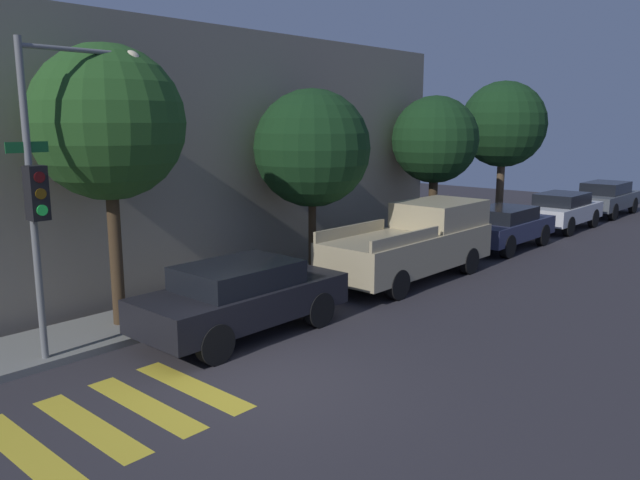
{
  "coord_description": "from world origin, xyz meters",
  "views": [
    {
      "loc": [
        -6.46,
        -7.03,
        4.22
      ],
      "look_at": [
        3.69,
        2.1,
        1.6
      ],
      "focal_mm": 35.0,
      "sensor_mm": 36.0,
      "label": 1
    }
  ],
  "objects_px": {
    "traffic_light_pole": "(59,159)",
    "tree_far_end": "(435,140)",
    "pickup_truck": "(416,242)",
    "sedan_tail_of_row": "(606,197)",
    "tree_midblock": "(312,148)",
    "sedan_middle": "(504,226)",
    "tree_near_corner": "(108,124)",
    "sedan_far_end": "(562,210)",
    "sedan_near_corner": "(242,296)",
    "tree_behind_truck": "(503,125)"
  },
  "relations": [
    {
      "from": "traffic_light_pole",
      "to": "tree_far_end",
      "type": "height_order",
      "value": "traffic_light_pole"
    },
    {
      "from": "tree_behind_truck",
      "to": "sedan_far_end",
      "type": "bearing_deg",
      "value": -60.27
    },
    {
      "from": "pickup_truck",
      "to": "sedan_tail_of_row",
      "type": "xyz_separation_m",
      "value": [
        15.47,
        0.0,
        -0.2
      ]
    },
    {
      "from": "tree_far_end",
      "to": "tree_behind_truck",
      "type": "xyz_separation_m",
      "value": [
        4.98,
        0.0,
        0.49
      ]
    },
    {
      "from": "traffic_light_pole",
      "to": "sedan_middle",
      "type": "bearing_deg",
      "value": -5.04
    },
    {
      "from": "traffic_light_pole",
      "to": "sedan_middle",
      "type": "height_order",
      "value": "traffic_light_pole"
    },
    {
      "from": "sedan_near_corner",
      "to": "tree_near_corner",
      "type": "relative_size",
      "value": 0.77
    },
    {
      "from": "sedan_middle",
      "to": "traffic_light_pole",
      "type": "bearing_deg",
      "value": 174.96
    },
    {
      "from": "tree_midblock",
      "to": "tree_behind_truck",
      "type": "relative_size",
      "value": 0.88
    },
    {
      "from": "sedan_far_end",
      "to": "tree_far_end",
      "type": "relative_size",
      "value": 0.83
    },
    {
      "from": "sedan_near_corner",
      "to": "sedan_middle",
      "type": "bearing_deg",
      "value": -0.0
    },
    {
      "from": "sedan_near_corner",
      "to": "tree_midblock",
      "type": "bearing_deg",
      "value": 25.69
    },
    {
      "from": "traffic_light_pole",
      "to": "tree_behind_truck",
      "type": "distance_m",
      "value": 18.26
    },
    {
      "from": "traffic_light_pole",
      "to": "tree_far_end",
      "type": "xyz_separation_m",
      "value": [
        13.26,
        0.81,
        0.0
      ]
    },
    {
      "from": "tree_far_end",
      "to": "tree_behind_truck",
      "type": "height_order",
      "value": "tree_behind_truck"
    },
    {
      "from": "sedan_tail_of_row",
      "to": "traffic_light_pole",
      "type": "bearing_deg",
      "value": 177.04
    },
    {
      "from": "traffic_light_pole",
      "to": "tree_far_end",
      "type": "bearing_deg",
      "value": 3.49
    },
    {
      "from": "pickup_truck",
      "to": "tree_far_end",
      "type": "xyz_separation_m",
      "value": [
        4.17,
        2.08,
        2.57
      ]
    },
    {
      "from": "sedan_near_corner",
      "to": "sedan_tail_of_row",
      "type": "bearing_deg",
      "value": -0.0
    },
    {
      "from": "traffic_light_pole",
      "to": "tree_behind_truck",
      "type": "relative_size",
      "value": 0.97
    },
    {
      "from": "sedan_middle",
      "to": "sedan_tail_of_row",
      "type": "relative_size",
      "value": 0.94
    },
    {
      "from": "sedan_near_corner",
      "to": "tree_far_end",
      "type": "height_order",
      "value": "tree_far_end"
    },
    {
      "from": "pickup_truck",
      "to": "traffic_light_pole",
      "type": "bearing_deg",
      "value": 172.03
    },
    {
      "from": "traffic_light_pole",
      "to": "tree_behind_truck",
      "type": "height_order",
      "value": "tree_behind_truck"
    },
    {
      "from": "traffic_light_pole",
      "to": "pickup_truck",
      "type": "relative_size",
      "value": 1.0
    },
    {
      "from": "pickup_truck",
      "to": "sedan_tail_of_row",
      "type": "relative_size",
      "value": 1.22
    },
    {
      "from": "sedan_tail_of_row",
      "to": "tree_far_end",
      "type": "height_order",
      "value": "tree_far_end"
    },
    {
      "from": "tree_far_end",
      "to": "sedan_middle",
      "type": "bearing_deg",
      "value": -61.04
    },
    {
      "from": "sedan_far_end",
      "to": "tree_midblock",
      "type": "xyz_separation_m",
      "value": [
        -12.21,
        2.08,
        2.72
      ]
    },
    {
      "from": "tree_midblock",
      "to": "tree_behind_truck",
      "type": "height_order",
      "value": "tree_behind_truck"
    },
    {
      "from": "sedan_tail_of_row",
      "to": "tree_midblock",
      "type": "distance_m",
      "value": 17.67
    },
    {
      "from": "tree_far_end",
      "to": "tree_behind_truck",
      "type": "relative_size",
      "value": 0.88
    },
    {
      "from": "traffic_light_pole",
      "to": "sedan_near_corner",
      "type": "relative_size",
      "value": 1.27
    },
    {
      "from": "sedan_middle",
      "to": "tree_far_end",
      "type": "distance_m",
      "value": 3.69
    },
    {
      "from": "sedan_far_end",
      "to": "sedan_near_corner",
      "type": "bearing_deg",
      "value": 180.0
    },
    {
      "from": "sedan_tail_of_row",
      "to": "tree_near_corner",
      "type": "height_order",
      "value": "tree_near_corner"
    },
    {
      "from": "traffic_light_pole",
      "to": "tree_near_corner",
      "type": "height_order",
      "value": "tree_near_corner"
    },
    {
      "from": "sedan_middle",
      "to": "tree_midblock",
      "type": "relative_size",
      "value": 0.85
    },
    {
      "from": "sedan_middle",
      "to": "sedan_far_end",
      "type": "height_order",
      "value": "sedan_far_end"
    },
    {
      "from": "pickup_truck",
      "to": "tree_midblock",
      "type": "xyz_separation_m",
      "value": [
        -1.87,
        2.08,
        2.49
      ]
    },
    {
      "from": "traffic_light_pole",
      "to": "tree_midblock",
      "type": "bearing_deg",
      "value": 6.4
    },
    {
      "from": "tree_midblock",
      "to": "traffic_light_pole",
      "type": "bearing_deg",
      "value": -173.6
    },
    {
      "from": "sedan_tail_of_row",
      "to": "tree_near_corner",
      "type": "relative_size",
      "value": 0.8
    },
    {
      "from": "sedan_far_end",
      "to": "tree_far_end",
      "type": "xyz_separation_m",
      "value": [
        -6.17,
        2.08,
        2.8
      ]
    },
    {
      "from": "sedan_tail_of_row",
      "to": "tree_behind_truck",
      "type": "xyz_separation_m",
      "value": [
        -6.32,
        2.08,
        3.26
      ]
    },
    {
      "from": "sedan_near_corner",
      "to": "sedan_far_end",
      "type": "relative_size",
      "value": 1.04
    },
    {
      "from": "pickup_truck",
      "to": "tree_midblock",
      "type": "height_order",
      "value": "tree_midblock"
    },
    {
      "from": "sedan_near_corner",
      "to": "traffic_light_pole",
      "type": "bearing_deg",
      "value": 156.26
    },
    {
      "from": "pickup_truck",
      "to": "tree_behind_truck",
      "type": "distance_m",
      "value": 9.87
    },
    {
      "from": "traffic_light_pole",
      "to": "tree_midblock",
      "type": "relative_size",
      "value": 1.1
    }
  ]
}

